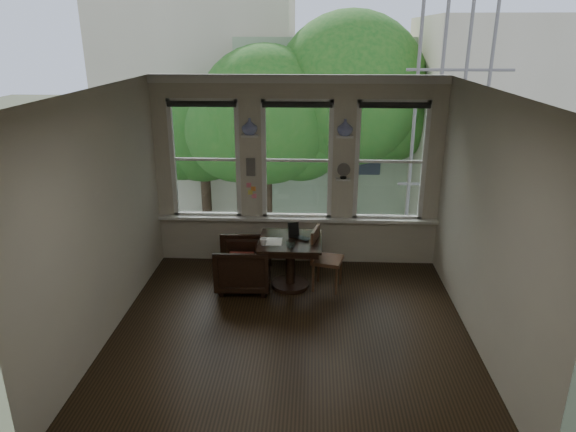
# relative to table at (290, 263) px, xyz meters

# --- Properties ---
(ground) EXTENTS (4.50, 4.50, 0.00)m
(ground) POSITION_rel_table_xyz_m (0.06, -1.26, -0.38)
(ground) COLOR black
(ground) RESTS_ON ground
(ceiling) EXTENTS (4.50, 4.50, 0.00)m
(ceiling) POSITION_rel_table_xyz_m (0.06, -1.26, 2.62)
(ceiling) COLOR silver
(ceiling) RESTS_ON ground
(wall_back) EXTENTS (4.50, 0.00, 4.50)m
(wall_back) POSITION_rel_table_xyz_m (0.06, 0.99, 1.12)
(wall_back) COLOR #BEB4A2
(wall_back) RESTS_ON ground
(wall_front) EXTENTS (4.50, 0.00, 4.50)m
(wall_front) POSITION_rel_table_xyz_m (0.06, -3.51, 1.12)
(wall_front) COLOR #BEB4A2
(wall_front) RESTS_ON ground
(wall_left) EXTENTS (0.00, 4.50, 4.50)m
(wall_left) POSITION_rel_table_xyz_m (-2.19, -1.26, 1.12)
(wall_left) COLOR #BEB4A2
(wall_left) RESTS_ON ground
(wall_right) EXTENTS (0.00, 4.50, 4.50)m
(wall_right) POSITION_rel_table_xyz_m (2.31, -1.26, 1.12)
(wall_right) COLOR #BEB4A2
(wall_right) RESTS_ON ground
(window_left) EXTENTS (1.10, 0.12, 1.90)m
(window_left) POSITION_rel_table_xyz_m (-1.39, 0.99, 1.32)
(window_left) COLOR white
(window_left) RESTS_ON ground
(window_center) EXTENTS (1.10, 0.12, 1.90)m
(window_center) POSITION_rel_table_xyz_m (0.06, 0.99, 1.32)
(window_center) COLOR white
(window_center) RESTS_ON ground
(window_right) EXTENTS (1.10, 0.12, 1.90)m
(window_right) POSITION_rel_table_xyz_m (1.51, 0.99, 1.32)
(window_right) COLOR white
(window_right) RESTS_ON ground
(shelf_left) EXTENTS (0.26, 0.16, 0.03)m
(shelf_left) POSITION_rel_table_xyz_m (-0.67, 0.89, 1.73)
(shelf_left) COLOR white
(shelf_left) RESTS_ON ground
(shelf_right) EXTENTS (0.26, 0.16, 0.03)m
(shelf_right) POSITION_rel_table_xyz_m (0.78, 0.89, 1.73)
(shelf_right) COLOR white
(shelf_right) RESTS_ON ground
(intercom) EXTENTS (0.14, 0.06, 0.28)m
(intercom) POSITION_rel_table_xyz_m (-0.67, 0.92, 1.23)
(intercom) COLOR #59544F
(intercom) RESTS_ON ground
(sticky_notes) EXTENTS (0.16, 0.01, 0.24)m
(sticky_notes) POSITION_rel_table_xyz_m (-0.67, 0.92, 0.88)
(sticky_notes) COLOR pink
(sticky_notes) RESTS_ON ground
(desk_fan) EXTENTS (0.20, 0.20, 0.24)m
(desk_fan) POSITION_rel_table_xyz_m (0.78, 0.87, 1.16)
(desk_fan) COLOR #59544F
(desk_fan) RESTS_ON ground
(vase_left) EXTENTS (0.24, 0.24, 0.25)m
(vase_left) POSITION_rel_table_xyz_m (-0.67, 0.89, 1.86)
(vase_left) COLOR white
(vase_left) RESTS_ON shelf_left
(vase_right) EXTENTS (0.24, 0.24, 0.25)m
(vase_right) POSITION_rel_table_xyz_m (0.78, 0.89, 1.86)
(vase_right) COLOR white
(vase_right) RESTS_ON shelf_right
(table) EXTENTS (0.90, 0.90, 0.75)m
(table) POSITION_rel_table_xyz_m (0.00, 0.00, 0.00)
(table) COLOR black
(table) RESTS_ON ground
(armchair_left) EXTENTS (0.82, 0.80, 0.73)m
(armchair_left) POSITION_rel_table_xyz_m (-0.70, -0.07, -0.01)
(armchair_left) COLOR black
(armchair_left) RESTS_ON ground
(cushion_red) EXTENTS (0.45, 0.45, 0.06)m
(cushion_red) POSITION_rel_table_xyz_m (-0.70, -0.07, 0.08)
(cushion_red) COLOR maroon
(cushion_red) RESTS_ON armchair_left
(side_chair_right) EXTENTS (0.51, 0.51, 0.92)m
(side_chair_right) POSITION_rel_table_xyz_m (0.55, -0.02, 0.09)
(side_chair_right) COLOR #412217
(side_chair_right) RESTS_ON ground
(laptop) EXTENTS (0.38, 0.35, 0.03)m
(laptop) POSITION_rel_table_xyz_m (0.11, 0.01, 0.39)
(laptop) COLOR black
(laptop) RESTS_ON table
(mug) EXTENTS (0.11, 0.11, 0.10)m
(mug) POSITION_rel_table_xyz_m (-0.37, -0.22, 0.43)
(mug) COLOR white
(mug) RESTS_ON table
(drinking_glass) EXTENTS (0.17, 0.17, 0.10)m
(drinking_glass) POSITION_rel_table_xyz_m (0.02, -0.30, 0.43)
(drinking_glass) COLOR white
(drinking_glass) RESTS_ON table
(tablet) EXTENTS (0.18, 0.12, 0.22)m
(tablet) POSITION_rel_table_xyz_m (0.04, 0.12, 0.48)
(tablet) COLOR black
(tablet) RESTS_ON table
(papers) EXTENTS (0.22, 0.30, 0.00)m
(papers) POSITION_rel_table_xyz_m (-0.23, -0.08, 0.38)
(papers) COLOR silver
(papers) RESTS_ON table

